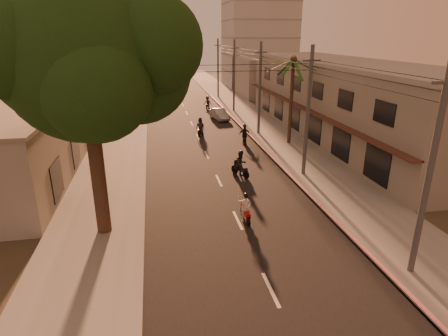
{
  "coord_description": "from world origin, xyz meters",
  "views": [
    {
      "loc": [
        -4.13,
        -15.83,
        9.62
      ],
      "look_at": [
        -0.23,
        4.85,
        2.07
      ],
      "focal_mm": 30.0,
      "sensor_mm": 36.0,
      "label": 1
    }
  ],
  "objects_px": {
    "scooter_red": "(246,209)",
    "parked_car": "(220,114)",
    "broadleaf_tree": "(94,61)",
    "scooter_far_a": "(200,127)",
    "palm_tree": "(293,64)",
    "scooter_mid_b": "(244,135)",
    "scooter_far_b": "(208,103)",
    "scooter_mid_a": "(241,165)"
  },
  "relations": [
    {
      "from": "scooter_red",
      "to": "parked_car",
      "type": "relative_size",
      "value": 0.42
    },
    {
      "from": "broadleaf_tree",
      "to": "scooter_far_a",
      "type": "relative_size",
      "value": 6.46
    },
    {
      "from": "scooter_red",
      "to": "parked_car",
      "type": "distance_m",
      "value": 25.84
    },
    {
      "from": "scooter_red",
      "to": "palm_tree",
      "type": "bearing_deg",
      "value": 59.49
    },
    {
      "from": "scooter_far_a",
      "to": "parked_car",
      "type": "bearing_deg",
      "value": 83.69
    },
    {
      "from": "scooter_mid_b",
      "to": "scooter_far_b",
      "type": "xyz_separation_m",
      "value": [
        -0.81,
        17.87,
        -0.04
      ]
    },
    {
      "from": "scooter_far_a",
      "to": "scooter_far_b",
      "type": "distance_m",
      "value": 14.31
    },
    {
      "from": "palm_tree",
      "to": "scooter_red",
      "type": "relative_size",
      "value": 4.8
    },
    {
      "from": "scooter_mid_b",
      "to": "parked_car",
      "type": "height_order",
      "value": "scooter_mid_b"
    },
    {
      "from": "broadleaf_tree",
      "to": "scooter_far_b",
      "type": "relative_size",
      "value": 6.82
    },
    {
      "from": "scooter_red",
      "to": "scooter_mid_b",
      "type": "distance_m",
      "value": 15.18
    },
    {
      "from": "scooter_mid_a",
      "to": "parked_car",
      "type": "distance_m",
      "value": 19.01
    },
    {
      "from": "scooter_red",
      "to": "scooter_mid_b",
      "type": "bearing_deg",
      "value": 74.4
    },
    {
      "from": "scooter_far_a",
      "to": "scooter_far_b",
      "type": "relative_size",
      "value": 1.06
    },
    {
      "from": "broadleaf_tree",
      "to": "palm_tree",
      "type": "relative_size",
      "value": 1.48
    },
    {
      "from": "scooter_mid_a",
      "to": "parked_car",
      "type": "bearing_deg",
      "value": 59.61
    },
    {
      "from": "broadleaf_tree",
      "to": "parked_car",
      "type": "bearing_deg",
      "value": 68.25
    },
    {
      "from": "scooter_red",
      "to": "scooter_far_a",
      "type": "distance_m",
      "value": 18.61
    },
    {
      "from": "broadleaf_tree",
      "to": "scooter_far_b",
      "type": "height_order",
      "value": "broadleaf_tree"
    },
    {
      "from": "scooter_red",
      "to": "scooter_far_b",
      "type": "xyz_separation_m",
      "value": [
        2.7,
        32.64,
        0.09
      ]
    },
    {
      "from": "palm_tree",
      "to": "scooter_far_a",
      "type": "distance_m",
      "value": 10.9
    },
    {
      "from": "scooter_mid_a",
      "to": "scooter_far_a",
      "type": "bearing_deg",
      "value": 71.72
    },
    {
      "from": "scooter_far_a",
      "to": "parked_car",
      "type": "height_order",
      "value": "scooter_far_a"
    },
    {
      "from": "scooter_mid_a",
      "to": "scooter_far_b",
      "type": "distance_m",
      "value": 25.95
    },
    {
      "from": "palm_tree",
      "to": "scooter_red",
      "type": "height_order",
      "value": "palm_tree"
    },
    {
      "from": "scooter_far_b",
      "to": "palm_tree",
      "type": "bearing_deg",
      "value": -54.58
    },
    {
      "from": "palm_tree",
      "to": "parked_car",
      "type": "xyz_separation_m",
      "value": [
        -4.49,
        11.52,
        -6.51
      ]
    },
    {
      "from": "scooter_mid_a",
      "to": "scooter_far_b",
      "type": "height_order",
      "value": "scooter_mid_a"
    },
    {
      "from": "palm_tree",
      "to": "broadleaf_tree",
      "type": "bearing_deg",
      "value": -136.52
    },
    {
      "from": "scooter_mid_b",
      "to": "scooter_mid_a",
      "type": "bearing_deg",
      "value": -94.94
    },
    {
      "from": "parked_car",
      "to": "scooter_mid_a",
      "type": "bearing_deg",
      "value": -105.06
    },
    {
      "from": "scooter_far_a",
      "to": "scooter_red",
      "type": "bearing_deg",
      "value": -71.62
    },
    {
      "from": "broadleaf_tree",
      "to": "scooter_far_b",
      "type": "bearing_deg",
      "value": 73.3
    },
    {
      "from": "broadleaf_tree",
      "to": "scooter_mid_a",
      "type": "xyz_separation_m",
      "value": [
        8.31,
        6.45,
        -7.59
      ]
    },
    {
      "from": "scooter_mid_b",
      "to": "scooter_far_b",
      "type": "bearing_deg",
      "value": 103.04
    },
    {
      "from": "scooter_red",
      "to": "scooter_far_b",
      "type": "distance_m",
      "value": 32.75
    },
    {
      "from": "palm_tree",
      "to": "scooter_far_a",
      "type": "bearing_deg",
      "value": 149.79
    },
    {
      "from": "broadleaf_tree",
      "to": "scooter_mid_a",
      "type": "relative_size",
      "value": 6.24
    },
    {
      "from": "broadleaf_tree",
      "to": "scooter_mid_b",
      "type": "distance_m",
      "value": 19.46
    },
    {
      "from": "palm_tree",
      "to": "scooter_mid_b",
      "type": "bearing_deg",
      "value": 171.14
    },
    {
      "from": "broadleaf_tree",
      "to": "scooter_mid_b",
      "type": "height_order",
      "value": "broadleaf_tree"
    },
    {
      "from": "broadleaf_tree",
      "to": "scooter_red",
      "type": "height_order",
      "value": "broadleaf_tree"
    }
  ]
}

